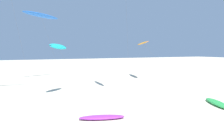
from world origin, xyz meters
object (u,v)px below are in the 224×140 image
at_px(flying_kite_0, 58,46).
at_px(flying_kite_6, 41,15).
at_px(grounded_kite_1, 217,103).
at_px(flying_kite_2, 143,43).
at_px(grounded_kite_0, 102,117).

distance_m(flying_kite_0, flying_kite_6, 21.11).
bearing_deg(grounded_kite_1, flying_kite_6, 107.72).
bearing_deg(flying_kite_2, grounded_kite_1, -106.99).
bearing_deg(grounded_kite_0, grounded_kite_1, -2.30).
xyz_separation_m(flying_kite_0, flying_kite_2, (21.82, 11.52, 0.88)).
bearing_deg(flying_kite_2, grounded_kite_0, -130.28).
height_order(flying_kite_6, grounded_kite_0, flying_kite_6).
distance_m(flying_kite_0, grounded_kite_1, 21.48).
relative_size(flying_kite_0, flying_kite_2, 0.52).
distance_m(flying_kite_6, grounded_kite_0, 37.15).
relative_size(flying_kite_6, grounded_kite_1, 2.37).
distance_m(flying_kite_6, grounded_kite_1, 39.22).
height_order(flying_kite_0, flying_kite_2, flying_kite_2).
bearing_deg(grounded_kite_1, flying_kite_0, 131.60).
height_order(flying_kite_0, grounded_kite_0, flying_kite_0).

